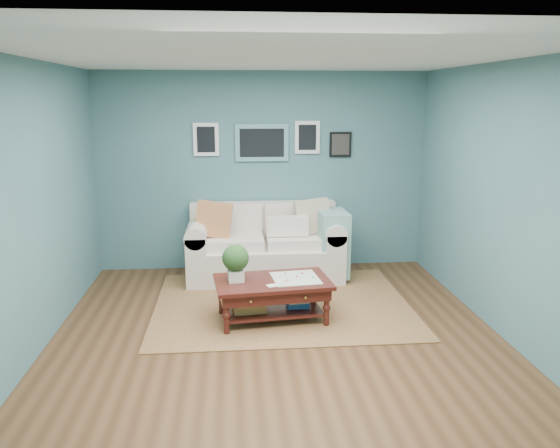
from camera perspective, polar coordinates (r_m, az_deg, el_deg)
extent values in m
plane|color=brown|center=(5.50, -0.21, -12.15)|extent=(5.00, 5.00, 0.00)
plane|color=white|center=(4.99, -0.23, 17.14)|extent=(5.00, 5.00, 0.00)
cube|color=#42676F|center=(7.54, -1.84, 5.46)|extent=(4.50, 0.02, 2.70)
cube|color=#42676F|center=(2.69, 4.36, -8.66)|extent=(4.50, 0.02, 2.70)
cube|color=#42676F|center=(5.38, -24.85, 1.19)|extent=(0.02, 5.00, 2.70)
cube|color=#42676F|center=(5.72, 22.86, 2.02)|extent=(0.02, 5.00, 2.70)
cube|color=#5C969B|center=(7.47, -1.91, 8.48)|extent=(0.72, 0.03, 0.50)
cube|color=black|center=(7.45, -1.90, 8.47)|extent=(0.60, 0.01, 0.38)
cube|color=white|center=(7.47, -7.74, 8.75)|extent=(0.34, 0.03, 0.44)
cube|color=white|center=(7.53, 2.86, 9.04)|extent=(0.34, 0.03, 0.44)
cube|color=black|center=(7.61, 6.32, 8.27)|extent=(0.30, 0.03, 0.34)
cube|color=brown|center=(6.41, 0.21, -8.34)|extent=(2.91, 2.33, 0.01)
cube|color=beige|center=(7.28, -1.60, -3.90)|extent=(1.51, 0.93, 0.45)
cube|color=beige|center=(7.51, -1.80, 0.39)|extent=(1.97, 0.23, 0.51)
cube|color=beige|center=(7.25, -8.57, -3.24)|extent=(0.25, 0.93, 0.66)
cube|color=beige|center=(7.35, 5.26, -2.92)|extent=(0.25, 0.93, 0.66)
cylinder|color=beige|center=(7.17, -8.66, -0.71)|extent=(0.28, 0.93, 0.28)
cylinder|color=beige|center=(7.27, 5.31, -0.43)|extent=(0.28, 0.93, 0.28)
cube|color=beige|center=(7.13, -4.82, -1.88)|extent=(0.76, 0.59, 0.14)
cube|color=beige|center=(7.17, 1.63, -1.74)|extent=(0.76, 0.59, 0.14)
cube|color=beige|center=(7.36, -4.88, 0.67)|extent=(0.76, 0.13, 0.38)
cube|color=beige|center=(7.40, 1.37, 0.79)|extent=(0.76, 0.13, 0.38)
cube|color=#DD7143|center=(7.07, -6.93, 0.47)|extent=(0.51, 0.18, 0.50)
cube|color=beige|center=(7.22, 3.40, 0.80)|extent=(0.50, 0.19, 0.49)
cube|color=silver|center=(7.07, 0.83, -0.22)|extent=(0.53, 0.13, 0.25)
cube|color=#84BBB0|center=(7.19, 5.47, -1.98)|extent=(0.36, 0.58, 0.85)
cube|color=#37170F|center=(5.83, -0.80, -6.06)|extent=(1.28, 0.83, 0.04)
cube|color=#37170F|center=(5.86, -0.79, -6.80)|extent=(1.19, 0.75, 0.12)
cube|color=#37170F|center=(5.95, -0.79, -8.98)|extent=(1.08, 0.63, 0.03)
sphere|color=gold|center=(5.52, -3.08, -8.11)|extent=(0.03, 0.03, 0.03)
sphere|color=gold|center=(5.62, 2.68, -7.71)|extent=(0.03, 0.03, 0.03)
cylinder|color=#37170F|center=(5.59, -5.63, -9.47)|extent=(0.06, 0.06, 0.41)
cylinder|color=#37170F|center=(5.78, 4.89, -8.70)|extent=(0.06, 0.06, 0.41)
cylinder|color=#37170F|center=(6.10, -6.16, -7.54)|extent=(0.06, 0.06, 0.41)
cylinder|color=#37170F|center=(6.27, 3.50, -6.90)|extent=(0.06, 0.06, 0.41)
cube|color=white|center=(5.80, -4.63, -5.37)|extent=(0.18, 0.18, 0.12)
sphere|color=#1F461B|center=(5.74, -4.67, -3.55)|extent=(0.28, 0.28, 0.28)
cube|color=beige|center=(5.88, 1.63, -5.67)|extent=(0.53, 0.53, 0.01)
cube|color=tan|center=(5.87, -3.24, -8.12)|extent=(0.37, 0.28, 0.20)
cube|color=#234E8A|center=(5.99, 1.86, -8.09)|extent=(0.26, 0.21, 0.11)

